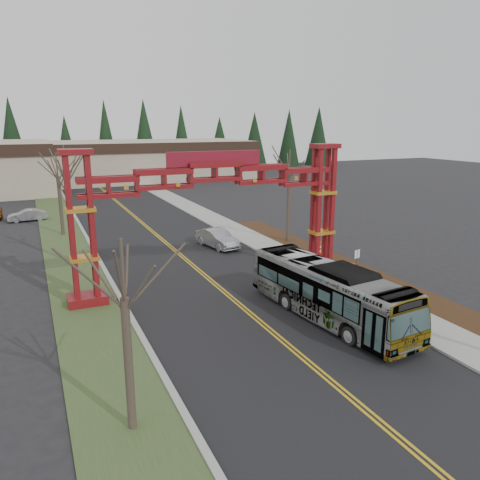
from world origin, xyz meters
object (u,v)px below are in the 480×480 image
parked_car_far_a (27,215)px  street_sign (357,258)px  gateway_arch (215,194)px  bare_tree_median_mid (66,177)px  silver_sedan (217,238)px  barrel_north (317,248)px  barrel_south (351,271)px  bare_tree_median_far (58,177)px  bare_tree_right_far (289,176)px  retail_building_east (146,160)px  barrel_mid (321,258)px  transit_bus (329,292)px  bare_tree_median_near (124,299)px

parked_car_far_a → street_sign: size_ratio=1.87×
gateway_arch → bare_tree_median_mid: bearing=132.4°
silver_sedan → barrel_north: silver_sedan is taller
silver_sedan → barrel_south: bearing=-76.1°
bare_tree_median_far → bare_tree_right_far: 21.05m
bare_tree_median_mid → retail_building_east: bearing=71.3°
parked_car_far_a → bare_tree_median_mid: bare_tree_median_mid is taller
silver_sedan → bare_tree_right_far: size_ratio=0.58×
barrel_north → silver_sedan: bearing=138.7°
barrel_south → barrel_mid: bearing=90.7°
transit_bus → parked_car_far_a: 37.79m
parked_car_far_a → bare_tree_right_far: bearing=44.3°
silver_sedan → street_sign: bearing=-77.2°
transit_bus → bare_tree_median_near: (-11.52, -5.09, 3.24)m
retail_building_east → barrel_north: retail_building_east is taller
bare_tree_right_far → barrel_north: bearing=-90.5°
silver_sedan → bare_tree_right_far: bearing=-18.8°
gateway_arch → silver_sedan: bearing=67.9°
gateway_arch → transit_bus: size_ratio=1.65×
bare_tree_median_mid → barrel_north: (17.96, -5.42, -5.93)m
bare_tree_median_near → barrel_south: (16.96, 10.24, -4.30)m
bare_tree_median_mid → bare_tree_right_far: size_ratio=1.08×
street_sign → retail_building_east: bearing=89.1°
parked_car_far_a → retail_building_east: bearing=145.6°
bare_tree_right_far → parked_car_far_a: bearing=137.4°
bare_tree_median_near → barrel_mid: size_ratio=7.68×
gateway_arch → bare_tree_median_near: gateway_arch is taller
gateway_arch → transit_bus: 9.35m
retail_building_east → bare_tree_median_mid: size_ratio=4.35×
silver_sedan → bare_tree_median_mid: size_ratio=0.54×
retail_building_east → bare_tree_median_mid: (-18.00, -53.19, 2.98)m
bare_tree_median_near → transit_bus: bearing=23.8°
parked_car_far_a → bare_tree_median_mid: 19.80m
bare_tree_median_far → bare_tree_right_far: (18.00, -10.92, 0.38)m
street_sign → silver_sedan: bearing=114.4°
bare_tree_right_far → barrel_south: (-1.04, -10.39, -5.36)m
parked_car_far_a → bare_tree_median_far: 10.16m
bare_tree_median_far → street_sign: bare_tree_median_far is taller
bare_tree_median_near → bare_tree_median_far: 31.56m
silver_sedan → street_sign: 12.93m
parked_car_far_a → bare_tree_median_mid: bearing=6.1°
retail_building_east → street_sign: retail_building_east is taller
gateway_arch → street_sign: 10.41m
silver_sedan → street_sign: (5.34, -11.76, 0.73)m
gateway_arch → bare_tree_median_near: 14.92m
bare_tree_median_mid → street_sign: bare_tree_median_mid is taller
bare_tree_median_far → barrel_north: bare_tree_median_far is taller
bare_tree_median_near → barrel_mid: (16.92, 13.72, -4.34)m
barrel_north → street_sign: bearing=-99.2°
retail_building_east → bare_tree_median_far: bearing=-112.7°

